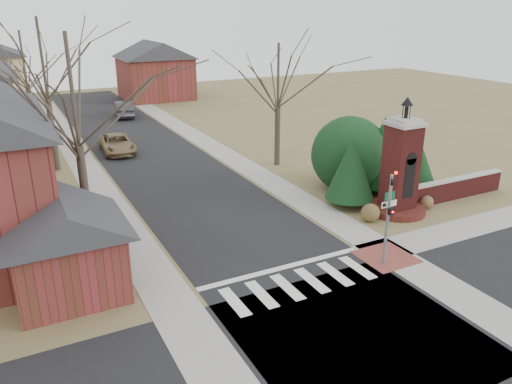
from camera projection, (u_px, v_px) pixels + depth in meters
ground at (310, 293)px, 20.11m from camera, size 120.00×120.00×0.00m
main_street at (154, 157)px, 38.46m from camera, size 8.00×70.00×0.01m
cross_street at (357, 333)px, 17.61m from camera, size 120.00×8.00×0.01m
crosswalk_zone at (300, 284)px, 20.78m from camera, size 8.00×2.20×0.02m
stop_bar at (282, 268)px, 22.03m from camera, size 8.00×0.35×0.02m
sidewalk_right_main at (216, 149)px, 40.69m from camera, size 2.00×60.00×0.02m
sidewalk_left at (84, 166)px, 36.23m from camera, size 2.00×60.00×0.02m
curb_apron at (386, 257)px, 23.00m from camera, size 2.40×2.40×0.02m
traffic_signal_pole at (389, 210)px, 21.54m from camera, size 0.28×0.41×4.50m
sign_post at (389, 208)px, 23.49m from camera, size 0.90×0.07×2.75m
brick_gate_monument at (400, 175)px, 27.39m from camera, size 3.20×3.20×6.47m
brick_garden_wall at (455, 188)px, 29.85m from camera, size 7.50×0.50×1.30m
garage_left at (65, 242)px, 19.43m from camera, size 4.80×4.80×4.29m
house_distant_right at (155, 69)px, 62.31m from camera, size 8.80×8.80×7.30m
evergreen_near at (351, 168)px, 28.24m from camera, size 2.80×2.80×4.10m
evergreen_mid at (383, 150)px, 30.56m from camera, size 3.40×3.40×4.70m
evergreen_far at (418, 161)px, 30.82m from camera, size 2.40×2.40×3.30m
evergreen_mass at (350, 152)px, 31.07m from camera, size 4.80×4.80×4.80m
bare_tree_0 at (71, 83)px, 21.95m from camera, size 8.05×8.05×11.15m
bare_tree_1 at (41, 53)px, 32.67m from camera, size 8.40×8.40×11.64m
bare_tree_2 at (22, 54)px, 43.65m from camera, size 7.35×7.35×10.19m
bare_tree_3 at (278, 71)px, 34.36m from camera, size 7.00×7.00×9.70m
pickup_truck at (117, 144)px, 39.48m from camera, size 2.63×5.22×1.42m
distant_car at (124, 109)px, 52.46m from camera, size 2.49×5.23×1.66m
dry_shrub_left at (370, 213)px, 26.69m from camera, size 1.00×1.00×1.00m
dry_shrub_right at (427, 202)px, 28.49m from camera, size 0.77×0.77×0.77m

